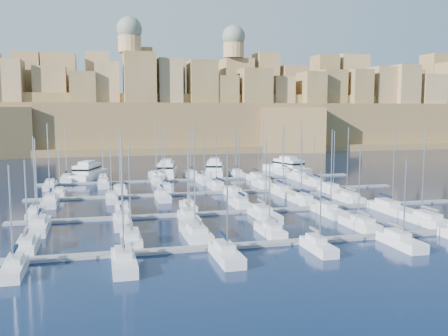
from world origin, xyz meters
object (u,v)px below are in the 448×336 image
object	(u,v)px
sailboat_2	(196,233)
motor_yacht_a	(88,173)
motor_yacht_b	(167,171)
motor_yacht_c	(215,169)
sailboat_0	(28,245)
sailboat_4	(360,224)
motor_yacht_d	(287,167)

from	to	relation	value
sailboat_2	motor_yacht_a	bearing A→B (deg)	103.18
motor_yacht_b	motor_yacht_c	distance (m)	13.83
motor_yacht_c	motor_yacht_a	bearing A→B (deg)	179.20
sailboat_0	motor_yacht_c	size ratio (longest dim) A/B	0.72
sailboat_4	motor_yacht_b	size ratio (longest dim) A/B	0.77
sailboat_2	sailboat_4	bearing A→B (deg)	-1.65
sailboat_2	sailboat_4	world-z (taller)	sailboat_2
sailboat_2	motor_yacht_c	size ratio (longest dim) A/B	1.01
motor_yacht_a	motor_yacht_c	distance (m)	35.33
motor_yacht_b	motor_yacht_c	xyz separation A→B (m)	(13.83, -0.09, 0.00)
motor_yacht_b	motor_yacht_d	distance (m)	36.28
sailboat_2	motor_yacht_d	size ratio (longest dim) A/B	0.97
sailboat_4	motor_yacht_a	xyz separation A→B (m)	(-42.36, 70.42, 0.99)
sailboat_4	motor_yacht_a	size ratio (longest dim) A/B	0.74
motor_yacht_b	motor_yacht_c	size ratio (longest dim) A/B	1.01
sailboat_0	motor_yacht_d	distance (m)	95.43
sailboat_4	motor_yacht_c	xyz separation A→B (m)	(-7.03, 69.92, 0.99)
sailboat_2	motor_yacht_a	size ratio (longest dim) A/B	0.95
motor_yacht_a	sailboat_2	bearing A→B (deg)	-76.82
motor_yacht_b	motor_yacht_d	xyz separation A→B (m)	(36.28, 0.23, 0.00)
sailboat_2	motor_yacht_c	world-z (taller)	sailboat_2
motor_yacht_c	motor_yacht_d	size ratio (longest dim) A/B	0.96
sailboat_2	motor_yacht_b	bearing A→B (deg)	85.72
sailboat_4	motor_yacht_b	distance (m)	73.06
motor_yacht_d	sailboat_4	bearing A→B (deg)	-102.38
motor_yacht_d	motor_yacht_c	bearing A→B (deg)	-179.18
motor_yacht_b	motor_yacht_c	bearing A→B (deg)	-0.38
motor_yacht_b	sailboat_4	bearing A→B (deg)	-73.41
sailboat_4	motor_yacht_c	world-z (taller)	sailboat_4
sailboat_2	sailboat_4	size ratio (longest dim) A/B	1.29
sailboat_2	motor_yacht_b	world-z (taller)	sailboat_2
motor_yacht_a	motor_yacht_c	bearing A→B (deg)	-0.80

